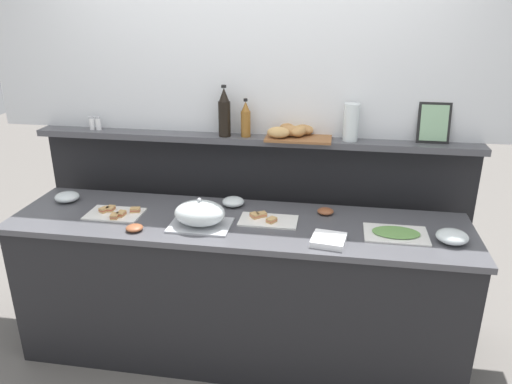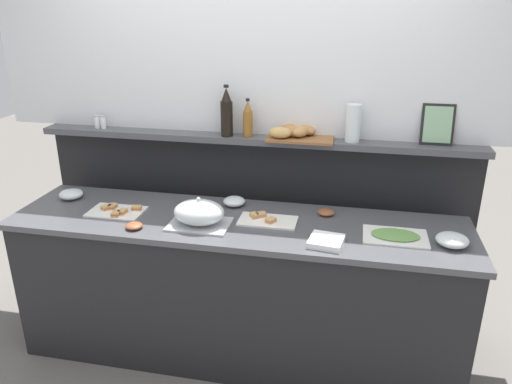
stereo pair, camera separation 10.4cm
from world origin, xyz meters
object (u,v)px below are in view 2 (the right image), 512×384
(sandwich_platter_rear, at_px, (266,220))
(serving_cloche, at_px, (199,213))
(cold_cuts_platter, at_px, (395,236))
(vinegar_bottle_amber, at_px, (248,120))
(salt_shaker, at_px, (97,122))
(glass_bowl_medium, at_px, (234,202))
(glass_bowl_small, at_px, (452,241))
(glass_bowl_large, at_px, (71,195))
(water_carafe, at_px, (353,123))
(napkin_stack, at_px, (326,241))
(wine_bottle_dark, at_px, (227,113))
(condiment_bowl_dark, at_px, (326,212))
(sandwich_platter_side, at_px, (117,211))
(bread_basket, at_px, (296,131))
(condiment_bowl_red, at_px, (134,226))
(framed_picture, at_px, (438,125))
(pepper_shaker, at_px, (103,122))

(sandwich_platter_rear, xyz_separation_m, serving_cloche, (-0.36, -0.13, 0.06))
(cold_cuts_platter, relative_size, vinegar_bottle_amber, 1.43)
(serving_cloche, xyz_separation_m, salt_shaker, (-0.86, 0.53, 0.36))
(glass_bowl_medium, height_order, glass_bowl_small, glass_bowl_small)
(cold_cuts_platter, xyz_separation_m, glass_bowl_medium, (-0.95, 0.25, 0.02))
(glass_bowl_large, xyz_separation_m, water_carafe, (1.72, 0.31, 0.47))
(glass_bowl_medium, height_order, napkin_stack, glass_bowl_medium)
(cold_cuts_platter, xyz_separation_m, glass_bowl_small, (0.28, -0.04, 0.02))
(wine_bottle_dark, relative_size, salt_shaker, 3.63)
(napkin_stack, bearing_deg, condiment_bowl_dark, 94.30)
(sandwich_platter_side, xyz_separation_m, bread_basket, (0.99, 0.48, 0.42))
(condiment_bowl_red, bearing_deg, serving_cloche, 18.46)
(glass_bowl_medium, bearing_deg, framed_picture, 12.20)
(sandwich_platter_side, bearing_deg, wine_bottle_dark, 37.71)
(glass_bowl_small, relative_size, condiment_bowl_red, 1.75)
(sandwich_platter_side, distance_m, bread_basket, 1.18)
(sandwich_platter_rear, xyz_separation_m, wine_bottle_dark, (-0.32, 0.38, 0.52))
(glass_bowl_small, distance_m, wine_bottle_dark, 1.48)
(sandwich_platter_rear, bearing_deg, glass_bowl_large, 175.88)
(vinegar_bottle_amber, bearing_deg, glass_bowl_large, -164.44)
(cold_cuts_platter, distance_m, condiment_bowl_dark, 0.44)
(water_carafe, bearing_deg, sandwich_platter_side, -160.97)
(sandwich_platter_side, xyz_separation_m, sandwich_platter_rear, (0.89, 0.06, -0.00))
(wine_bottle_dark, bearing_deg, bread_basket, 5.98)
(framed_picture, bearing_deg, serving_cloche, -156.04)
(sandwich_platter_side, xyz_separation_m, glass_bowl_large, (-0.39, 0.15, 0.02))
(sandwich_platter_rear, height_order, framed_picture, framed_picture)
(glass_bowl_large, distance_m, napkin_stack, 1.66)
(condiment_bowl_red, bearing_deg, bread_basket, 39.90)
(bread_basket, bearing_deg, glass_bowl_small, -30.84)
(glass_bowl_large, height_order, glass_bowl_small, glass_bowl_small)
(glass_bowl_small, bearing_deg, bread_basket, 149.16)
(serving_cloche, distance_m, salt_shaker, 1.07)
(serving_cloche, distance_m, condiment_bowl_red, 0.36)
(wine_bottle_dark, bearing_deg, vinegar_bottle_amber, 5.37)
(sandwich_platter_side, height_order, condiment_bowl_dark, sandwich_platter_side)
(sandwich_platter_rear, relative_size, cold_cuts_platter, 0.98)
(pepper_shaker, bearing_deg, vinegar_bottle_amber, -0.55)
(cold_cuts_platter, bearing_deg, wine_bottle_dark, 156.73)
(sandwich_platter_side, xyz_separation_m, condiment_bowl_red, (0.19, -0.18, 0.01))
(pepper_shaker, xyz_separation_m, water_carafe, (1.62, 0.00, 0.07))
(napkin_stack, xyz_separation_m, bread_basket, (-0.25, 0.64, 0.41))
(wine_bottle_dark, bearing_deg, water_carafe, 1.62)
(cold_cuts_platter, height_order, condiment_bowl_red, condiment_bowl_red)
(glass_bowl_large, height_order, vinegar_bottle_amber, vinegar_bottle_amber)
(sandwich_platter_side, relative_size, cold_cuts_platter, 0.95)
(cold_cuts_platter, bearing_deg, condiment_bowl_dark, 149.86)
(glass_bowl_small, height_order, bread_basket, bread_basket)
(wine_bottle_dark, xyz_separation_m, pepper_shaker, (-0.85, 0.02, -0.10))
(sandwich_platter_side, height_order, cold_cuts_platter, sandwich_platter_side)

